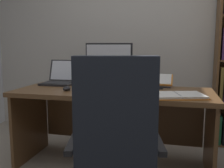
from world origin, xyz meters
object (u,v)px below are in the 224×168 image
keyboard (98,91)px  office_chair (115,156)px  open_binder (178,95)px  notepad (135,89)px  computer_mouse (67,88)px  desk (115,109)px  monitor (109,65)px  pen (137,88)px  reading_stand_with_book (157,81)px  laptop (60,79)px

keyboard → office_chair: bearing=-64.9°
keyboard → open_binder: bearing=-4.2°
notepad → computer_mouse: bearing=-162.1°
desk → office_chair: size_ratio=1.65×
monitor → pen: (0.31, -0.17, -0.20)m
pen → notepad: bearing=180.0°
office_chair → computer_mouse: 0.94m
desk → pen: size_ratio=12.81×
reading_stand_with_book → notepad: 0.29m
monitor → pen: monitor is taller
reading_stand_with_book → pen: (-0.16, -0.22, -0.05)m
office_chair → notepad: 0.89m
monitor → desk: bearing=-56.8°
laptop → keyboard: laptop is taller
keyboard → computer_mouse: (-0.30, 0.00, 0.01)m
computer_mouse → notepad: computer_mouse is taller
office_chair → keyboard: bearing=102.0°
reading_stand_with_book → open_binder: bearing=-66.5°
computer_mouse → open_binder: (0.97, -0.05, -0.01)m
reading_stand_with_book → keyboard: bearing=-138.8°
computer_mouse → keyboard: bearing=0.0°
office_chair → laptop: office_chair is taller
pen → keyboard: bearing=-148.4°
monitor → keyboard: 0.41m
monitor → reading_stand_with_book: (0.47, 0.06, -0.16)m
laptop → office_chair: bearing=-50.4°
computer_mouse → reading_stand_with_book: 0.88m
laptop → open_binder: size_ratio=0.68×
reading_stand_with_book → open_binder: reading_stand_with_book is taller
computer_mouse → pen: bearing=17.4°
pen → reading_stand_with_book: bearing=53.9°
monitor → notepad: monitor is taller
notepad → office_chair: bearing=-89.1°
computer_mouse → pen: 0.64m
laptop → monitor: bearing=-1.0°
computer_mouse → open_binder: size_ratio=0.22×
office_chair → notepad: size_ratio=5.18×
keyboard → pen: keyboard is taller
laptop → computer_mouse: size_ratio=3.16×
notepad → pen: pen is taller
keyboard → reading_stand_with_book: size_ratio=1.37×
keyboard → laptop: bearing=145.7°
office_chair → open_binder: office_chair is taller
computer_mouse → laptop: bearing=122.9°
reading_stand_with_book → office_chair: bearing=-99.0°
open_binder → keyboard: bearing=159.4°
office_chair → open_binder: 0.76m
open_binder → pen: open_binder is taller
laptop → pen: bearing=-11.7°
keyboard → notepad: 0.35m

